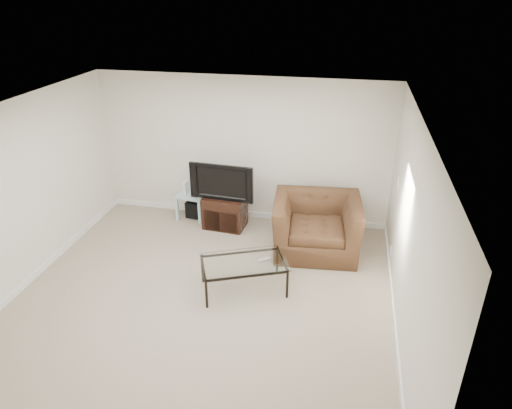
% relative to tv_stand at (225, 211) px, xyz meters
% --- Properties ---
extents(floor, '(5.00, 5.00, 0.00)m').
position_rel_tv_stand_xyz_m(floor, '(0.22, -2.05, -0.28)').
color(floor, tan).
rests_on(floor, ground).
extents(ceiling, '(5.00, 5.00, 0.00)m').
position_rel_tv_stand_xyz_m(ceiling, '(0.22, -2.05, 2.22)').
color(ceiling, white).
rests_on(ceiling, ground).
extents(wall_back, '(5.00, 0.02, 2.50)m').
position_rel_tv_stand_xyz_m(wall_back, '(0.22, 0.45, 0.97)').
color(wall_back, silver).
rests_on(wall_back, ground).
extents(wall_left, '(0.02, 5.00, 2.50)m').
position_rel_tv_stand_xyz_m(wall_left, '(-2.28, -2.05, 0.97)').
color(wall_left, silver).
rests_on(wall_left, ground).
extents(wall_right, '(0.02, 5.00, 2.50)m').
position_rel_tv_stand_xyz_m(wall_right, '(2.72, -2.05, 0.97)').
color(wall_right, silver).
rests_on(wall_right, ground).
extents(plate_back, '(0.12, 0.02, 0.12)m').
position_rel_tv_stand_xyz_m(plate_back, '(-1.18, 0.44, 0.97)').
color(plate_back, white).
rests_on(plate_back, wall_back).
extents(plate_right_switch, '(0.02, 0.09, 0.13)m').
position_rel_tv_stand_xyz_m(plate_right_switch, '(2.71, -0.45, 0.97)').
color(plate_right_switch, white).
rests_on(plate_right_switch, wall_right).
extents(plate_right_outlet, '(0.02, 0.08, 0.12)m').
position_rel_tv_stand_xyz_m(plate_right_outlet, '(2.71, -0.75, 0.02)').
color(plate_right_outlet, white).
rests_on(plate_right_outlet, wall_right).
extents(tv_stand, '(0.72, 0.53, 0.57)m').
position_rel_tv_stand_xyz_m(tv_stand, '(0.00, 0.00, 0.00)').
color(tv_stand, black).
rests_on(tv_stand, floor).
extents(dvd_player, '(0.43, 0.32, 0.06)m').
position_rel_tv_stand_xyz_m(dvd_player, '(-0.00, -0.04, 0.19)').
color(dvd_player, black).
rests_on(dvd_player, tv_stand).
extents(television, '(1.01, 0.26, 0.62)m').
position_rel_tv_stand_xyz_m(television, '(-0.00, -0.03, 0.59)').
color(television, black).
rests_on(television, tv_stand).
extents(side_table, '(0.54, 0.54, 0.47)m').
position_rel_tv_stand_xyz_m(side_table, '(-0.64, 0.23, -0.05)').
color(side_table, silver).
rests_on(side_table, floor).
extents(subwoofer, '(0.31, 0.31, 0.29)m').
position_rel_tv_stand_xyz_m(subwoofer, '(-0.61, 0.25, -0.12)').
color(subwoofer, black).
rests_on(subwoofer, floor).
extents(game_console, '(0.07, 0.16, 0.21)m').
position_rel_tv_stand_xyz_m(game_console, '(-0.76, 0.22, 0.29)').
color(game_console, white).
rests_on(game_console, side_table).
extents(game_case, '(0.07, 0.14, 0.18)m').
position_rel_tv_stand_xyz_m(game_case, '(-0.59, 0.20, 0.27)').
color(game_case, silver).
rests_on(game_case, side_table).
extents(recliner, '(1.39, 0.97, 1.16)m').
position_rel_tv_stand_xyz_m(recliner, '(1.59, -0.45, 0.29)').
color(recliner, '#52381C').
rests_on(recliner, floor).
extents(coffee_table, '(1.32, 1.05, 0.45)m').
position_rel_tv_stand_xyz_m(coffee_table, '(0.72, -1.70, -0.06)').
color(coffee_table, black).
rests_on(coffee_table, floor).
extents(remote, '(0.17, 0.15, 0.02)m').
position_rel_tv_stand_xyz_m(remote, '(0.99, -1.60, 0.18)').
color(remote, '#B2B2B7').
rests_on(remote, coffee_table).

